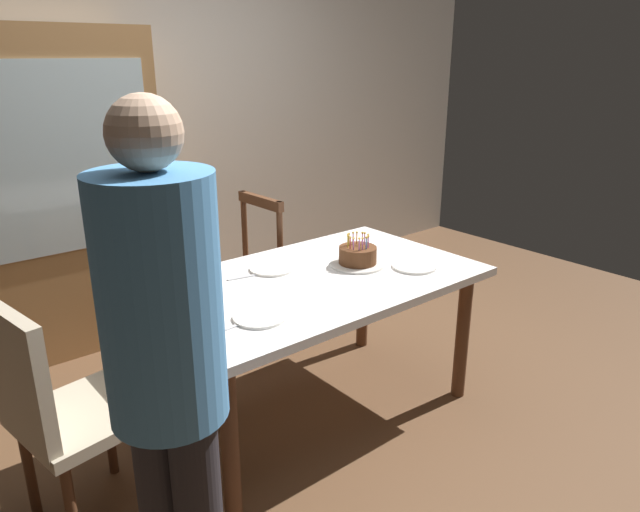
{
  "coord_description": "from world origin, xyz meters",
  "views": [
    {
      "loc": [
        -1.63,
        -2.03,
        1.75
      ],
      "look_at": [
        0.05,
        0.0,
        0.84
      ],
      "focal_mm": 33.02,
      "sensor_mm": 36.0,
      "label": 1
    }
  ],
  "objects_px": {
    "dining_table": "(312,295)",
    "plate_near_celebrant": "(260,317)",
    "chair_upholstered": "(58,407)",
    "china_cabinet": "(62,195)",
    "chair_spindle_back": "(240,281)",
    "birthday_cake": "(358,257)",
    "person_celebrant": "(167,367)",
    "plate_near_guest": "(414,267)",
    "plate_far_side": "(272,269)"
  },
  "relations": [
    {
      "from": "chair_upholstered",
      "to": "plate_near_guest",
      "type": "bearing_deg",
      "value": -7.04
    },
    {
      "from": "dining_table",
      "to": "plate_near_celebrant",
      "type": "relative_size",
      "value": 7.32
    },
    {
      "from": "plate_near_celebrant",
      "to": "plate_far_side",
      "type": "relative_size",
      "value": 1.0
    },
    {
      "from": "plate_near_celebrant",
      "to": "plate_far_side",
      "type": "height_order",
      "value": "same"
    },
    {
      "from": "plate_far_side",
      "to": "person_celebrant",
      "type": "xyz_separation_m",
      "value": [
        -0.98,
        -0.91,
        0.21
      ]
    },
    {
      "from": "birthday_cake",
      "to": "china_cabinet",
      "type": "bearing_deg",
      "value": 120.67
    },
    {
      "from": "plate_near_celebrant",
      "to": "chair_spindle_back",
      "type": "bearing_deg",
      "value": 62.26
    },
    {
      "from": "plate_far_side",
      "to": "plate_near_guest",
      "type": "bearing_deg",
      "value": -37.27
    },
    {
      "from": "chair_spindle_back",
      "to": "person_celebrant",
      "type": "relative_size",
      "value": 0.57
    },
    {
      "from": "dining_table",
      "to": "plate_near_celebrant",
      "type": "height_order",
      "value": "plate_near_celebrant"
    },
    {
      "from": "plate_near_celebrant",
      "to": "chair_upholstered",
      "type": "bearing_deg",
      "value": 164.58
    },
    {
      "from": "chair_upholstered",
      "to": "china_cabinet",
      "type": "height_order",
      "value": "china_cabinet"
    },
    {
      "from": "birthday_cake",
      "to": "china_cabinet",
      "type": "relative_size",
      "value": 0.15
    },
    {
      "from": "chair_upholstered",
      "to": "china_cabinet",
      "type": "distance_m",
      "value": 1.71
    },
    {
      "from": "chair_spindle_back",
      "to": "chair_upholstered",
      "type": "bearing_deg",
      "value": -147.89
    },
    {
      "from": "plate_near_celebrant",
      "to": "person_celebrant",
      "type": "height_order",
      "value": "person_celebrant"
    },
    {
      "from": "chair_spindle_back",
      "to": "plate_far_side",
      "type": "bearing_deg",
      "value": -106.24
    },
    {
      "from": "plate_near_guest",
      "to": "chair_upholstered",
      "type": "relative_size",
      "value": 0.23
    },
    {
      "from": "dining_table",
      "to": "chair_spindle_back",
      "type": "bearing_deg",
      "value": 83.6
    },
    {
      "from": "plate_far_side",
      "to": "dining_table",
      "type": "bearing_deg",
      "value": -69.42
    },
    {
      "from": "plate_far_side",
      "to": "chair_spindle_back",
      "type": "distance_m",
      "value": 0.67
    },
    {
      "from": "plate_near_celebrant",
      "to": "person_celebrant",
      "type": "bearing_deg",
      "value": -142.2
    },
    {
      "from": "plate_near_celebrant",
      "to": "plate_near_guest",
      "type": "bearing_deg",
      "value": 0.0
    },
    {
      "from": "birthday_cake",
      "to": "plate_near_celebrant",
      "type": "xyz_separation_m",
      "value": [
        -0.73,
        -0.21,
        -0.04
      ]
    },
    {
      "from": "chair_spindle_back",
      "to": "chair_upholstered",
      "type": "xyz_separation_m",
      "value": [
        -1.28,
        -0.8,
        0.07
      ]
    },
    {
      "from": "dining_table",
      "to": "person_celebrant",
      "type": "distance_m",
      "value": 1.3
    },
    {
      "from": "dining_table",
      "to": "chair_spindle_back",
      "type": "height_order",
      "value": "chair_spindle_back"
    },
    {
      "from": "birthday_cake",
      "to": "china_cabinet",
      "type": "xyz_separation_m",
      "value": [
        -0.93,
        1.56,
        0.17
      ]
    },
    {
      "from": "dining_table",
      "to": "plate_near_celebrant",
      "type": "distance_m",
      "value": 0.5
    },
    {
      "from": "china_cabinet",
      "to": "plate_near_celebrant",
      "type": "bearing_deg",
      "value": -83.73
    },
    {
      "from": "dining_table",
      "to": "plate_near_guest",
      "type": "xyz_separation_m",
      "value": [
        0.48,
        -0.21,
        0.09
      ]
    },
    {
      "from": "birthday_cake",
      "to": "person_celebrant",
      "type": "distance_m",
      "value": 1.52
    },
    {
      "from": "birthday_cake",
      "to": "chair_spindle_back",
      "type": "distance_m",
      "value": 0.89
    },
    {
      "from": "chair_spindle_back",
      "to": "person_celebrant",
      "type": "height_order",
      "value": "person_celebrant"
    },
    {
      "from": "dining_table",
      "to": "birthday_cake",
      "type": "distance_m",
      "value": 0.32
    },
    {
      "from": "plate_near_celebrant",
      "to": "person_celebrant",
      "type": "relative_size",
      "value": 0.13
    },
    {
      "from": "plate_near_celebrant",
      "to": "plate_far_side",
      "type": "distance_m",
      "value": 0.56
    },
    {
      "from": "chair_spindle_back",
      "to": "china_cabinet",
      "type": "xyz_separation_m",
      "value": [
        -0.73,
        0.76,
        0.49
      ]
    },
    {
      "from": "plate_far_side",
      "to": "person_celebrant",
      "type": "distance_m",
      "value": 1.35
    },
    {
      "from": "birthday_cake",
      "to": "plate_near_celebrant",
      "type": "height_order",
      "value": "birthday_cake"
    },
    {
      "from": "plate_near_celebrant",
      "to": "plate_far_side",
      "type": "bearing_deg",
      "value": 49.81
    },
    {
      "from": "birthday_cake",
      "to": "plate_near_guest",
      "type": "height_order",
      "value": "birthday_cake"
    },
    {
      "from": "chair_upholstered",
      "to": "dining_table",
      "type": "bearing_deg",
      "value": 0.36
    },
    {
      "from": "dining_table",
      "to": "chair_spindle_back",
      "type": "distance_m",
      "value": 0.82
    },
    {
      "from": "plate_far_side",
      "to": "china_cabinet",
      "type": "bearing_deg",
      "value": 112.52
    },
    {
      "from": "plate_near_guest",
      "to": "chair_upholstered",
      "type": "bearing_deg",
      "value": 172.96
    },
    {
      "from": "birthday_cake",
      "to": "chair_spindle_back",
      "type": "height_order",
      "value": "chair_spindle_back"
    },
    {
      "from": "chair_upholstered",
      "to": "china_cabinet",
      "type": "relative_size",
      "value": 0.5
    },
    {
      "from": "dining_table",
      "to": "china_cabinet",
      "type": "relative_size",
      "value": 0.85
    },
    {
      "from": "chair_upholstered",
      "to": "plate_far_side",
      "type": "bearing_deg",
      "value": 11.28
    }
  ]
}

